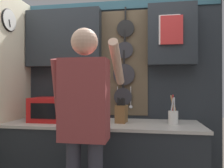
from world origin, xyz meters
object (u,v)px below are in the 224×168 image
at_px(microwave, 56,109).
at_px(utensil_crock, 173,116).
at_px(person, 85,116).
at_px(knife_block, 121,113).

relative_size(microwave, utensil_crock, 1.67).
bearing_deg(person, knife_block, 71.35).
height_order(microwave, utensil_crock, utensil_crock).
bearing_deg(utensil_crock, person, -139.44).
distance_m(utensil_crock, person, 1.01).
xyz_separation_m(microwave, knife_block, (0.75, 0.00, -0.03)).
xyz_separation_m(microwave, utensil_crock, (1.29, 0.00, -0.05)).
bearing_deg(knife_block, utensil_crock, 0.18).
height_order(microwave, person, person).
relative_size(knife_block, utensil_crock, 0.90).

